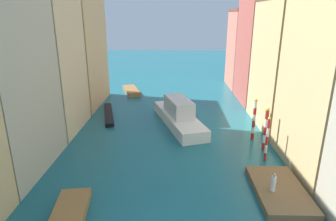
# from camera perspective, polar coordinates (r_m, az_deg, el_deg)

# --- Properties ---
(ground_plane) EXTENTS (154.00, 154.00, 0.00)m
(ground_plane) POSITION_cam_1_polar(r_m,az_deg,el_deg) (39.69, 0.57, -1.05)
(ground_plane) COLOR #196070
(building_left_2) EXTENTS (6.28, 8.73, 21.85)m
(building_left_2) POSITION_cam_1_polar(r_m,az_deg,el_deg) (35.52, -23.17, 13.31)
(building_left_2) COLOR beige
(building_left_2) RESTS_ON ground
(building_left_3) EXTENTS (6.28, 11.77, 17.64)m
(building_left_3) POSITION_cam_1_polar(r_m,az_deg,el_deg) (45.55, -17.42, 12.05)
(building_left_3) COLOR #DBB77A
(building_left_3) RESTS_ON ground
(building_right_2) EXTENTS (6.28, 10.68, 15.47)m
(building_right_2) POSITION_cam_1_polar(r_m,az_deg,el_deg) (37.55, 22.48, 8.66)
(building_right_2) COLOR #DBB77A
(building_right_2) RESTS_ON ground
(building_right_3) EXTENTS (6.28, 10.12, 20.06)m
(building_right_3) POSITION_cam_1_polar(r_m,az_deg,el_deg) (47.33, 18.32, 13.65)
(building_right_3) COLOR #B25147
(building_right_3) RESTS_ON ground
(building_right_4) EXTENTS (6.28, 9.32, 14.25)m
(building_right_4) POSITION_cam_1_polar(r_m,az_deg,el_deg) (57.00, 15.27, 11.62)
(building_right_4) COLOR #C6705B
(building_right_4) RESTS_ON ground
(waterfront_dock) EXTENTS (3.71, 6.61, 0.55)m
(waterfront_dock) POSITION_cam_1_polar(r_m,az_deg,el_deg) (24.73, 21.01, -14.44)
(waterfront_dock) COLOR brown
(waterfront_dock) RESTS_ON ground
(person_on_dock) EXTENTS (0.36, 0.36, 1.46)m
(person_on_dock) POSITION_cam_1_polar(r_m,az_deg,el_deg) (23.67, 20.00, -13.17)
(person_on_dock) COLOR white
(person_on_dock) RESTS_ON waterfront_dock
(mooring_pole_0) EXTENTS (0.27, 0.27, 4.39)m
(mooring_pole_0) POSITION_cam_1_polar(r_m,az_deg,el_deg) (28.41, 18.87, -5.34)
(mooring_pole_0) COLOR red
(mooring_pole_0) RESTS_ON ground
(mooring_pole_1) EXTENTS (0.39, 0.39, 4.57)m
(mooring_pole_1) POSITION_cam_1_polar(r_m,az_deg,el_deg) (30.55, 18.62, -3.42)
(mooring_pole_1) COLOR red
(mooring_pole_1) RESTS_ON ground
(mooring_pole_2) EXTENTS (0.38, 0.38, 4.69)m
(mooring_pole_2) POSITION_cam_1_polar(r_m,az_deg,el_deg) (32.90, 16.54, -1.56)
(mooring_pole_2) COLOR red
(mooring_pole_2) RESTS_ON ground
(vaporetto_white) EXTENTS (6.85, 12.98, 3.34)m
(vaporetto_white) POSITION_cam_1_polar(r_m,az_deg,el_deg) (36.28, 2.11, -0.93)
(vaporetto_white) COLOR white
(vaporetto_white) RESTS_ON ground
(gondola_black) EXTENTS (3.22, 8.83, 0.51)m
(gondola_black) POSITION_cam_1_polar(r_m,az_deg,el_deg) (40.41, -11.59, -0.70)
(gondola_black) COLOR black
(gondola_black) RESTS_ON ground
(motorboat_0) EXTENTS (2.79, 5.29, 0.62)m
(motorboat_0) POSITION_cam_1_polar(r_m,az_deg,el_deg) (21.97, -18.78, -18.59)
(motorboat_0) COLOR olive
(motorboat_0) RESTS_ON ground
(motorboat_1) EXTENTS (4.07, 6.78, 0.70)m
(motorboat_1) POSITION_cam_1_polar(r_m,az_deg,el_deg) (52.00, -7.21, 3.90)
(motorboat_1) COLOR olive
(motorboat_1) RESTS_ON ground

